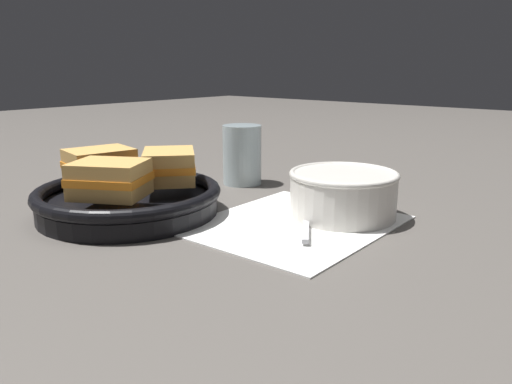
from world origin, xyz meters
The scene contains 9 objects.
ground_plane centered at (0.00, 0.00, 0.00)m, with size 4.00×4.00×0.00m, color #56514C.
napkin centered at (-0.02, -0.02, 0.00)m, with size 0.27×0.23×0.00m.
soup_bowl centered at (0.05, -0.05, 0.04)m, with size 0.15×0.15×0.07m.
spoon centered at (0.01, -0.02, 0.01)m, with size 0.14×0.10×0.01m.
skillet centered at (-0.13, 0.19, 0.02)m, with size 0.26×0.26×0.04m.
sandwich_near_left centered at (-0.18, 0.16, 0.06)m, with size 0.11×0.12×0.05m.
sandwich_near_right centered at (-0.08, 0.16, 0.06)m, with size 0.11×0.12×0.05m.
sandwich_far_left centered at (-0.14, 0.25, 0.06)m, with size 0.10×0.09×0.05m.
drinking_glass centered at (0.11, 0.19, 0.05)m, with size 0.07×0.07×0.10m.
Camera 1 is at (-0.53, -0.39, 0.21)m, focal length 35.00 mm.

